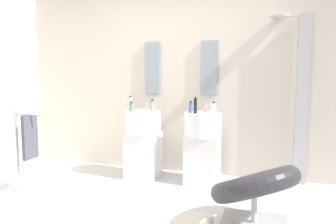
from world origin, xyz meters
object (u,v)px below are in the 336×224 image
at_px(soap_bottle_white, 214,107).
at_px(soap_bottle_green, 131,107).
at_px(soap_bottle_blue, 191,107).
at_px(soap_bottle_black, 195,106).
at_px(coffee_mug, 209,221).
at_px(soap_bottle_clear, 130,104).
at_px(pedestal_sink_right, 203,146).
at_px(towel_rack, 28,139).
at_px(lounge_chair, 255,190).
at_px(soap_bottle_grey, 152,106).
at_px(pedestal_sink_left, 143,142).
at_px(shower_column, 301,96).

bearing_deg(soap_bottle_white, soap_bottle_green, -169.24).
distance_m(soap_bottle_blue, soap_bottle_black, 0.10).
relative_size(coffee_mug, soap_bottle_clear, 0.52).
xyz_separation_m(pedestal_sink_right, towel_rack, (-1.80, -0.94, 0.16)).
bearing_deg(lounge_chair, soap_bottle_blue, 127.44).
height_order(soap_bottle_grey, soap_bottle_white, soap_bottle_grey).
bearing_deg(towel_rack, pedestal_sink_left, 42.79).
distance_m(lounge_chair, coffee_mug, 0.48).
height_order(soap_bottle_blue, soap_bottle_white, soap_bottle_blue).
bearing_deg(lounge_chair, pedestal_sink_right, 121.61).
height_order(shower_column, towel_rack, shower_column).
xyz_separation_m(pedestal_sink_left, soap_bottle_clear, (-0.15, -0.05, 0.50)).
height_order(soap_bottle_green, soap_bottle_white, soap_bottle_white).
height_order(shower_column, soap_bottle_blue, shower_column).
xyz_separation_m(shower_column, soap_bottle_white, (-1.02, -0.21, -0.14)).
height_order(lounge_chair, soap_bottle_white, soap_bottle_white).
xyz_separation_m(pedestal_sink_right, soap_bottle_blue, (-0.15, -0.02, 0.48)).
distance_m(lounge_chair, soap_bottle_clear, 2.02).
relative_size(pedestal_sink_right, towel_rack, 1.03).
xyz_separation_m(soap_bottle_grey, soap_bottle_green, (-0.23, -0.14, -0.01)).
distance_m(pedestal_sink_left, soap_bottle_clear, 0.53).
height_order(soap_bottle_clear, soap_bottle_green, soap_bottle_clear).
bearing_deg(pedestal_sink_left, coffee_mug, -47.53).
bearing_deg(soap_bottle_blue, pedestal_sink_right, 7.69).
height_order(pedestal_sink_left, soap_bottle_white, soap_bottle_white).
relative_size(coffee_mug, soap_bottle_blue, 0.70).
bearing_deg(shower_column, soap_bottle_grey, -171.65).
distance_m(pedestal_sink_left, soap_bottle_black, 0.87).
xyz_separation_m(towel_rack, soap_bottle_clear, (0.86, 0.88, 0.34)).
bearing_deg(soap_bottle_green, coffee_mug, -42.41).
height_order(towel_rack, soap_bottle_clear, soap_bottle_clear).
relative_size(soap_bottle_green, soap_bottle_white, 0.94).
distance_m(pedestal_sink_left, shower_column, 2.04).
bearing_deg(soap_bottle_black, soap_bottle_blue, 138.77).
bearing_deg(pedestal_sink_left, soap_bottle_blue, -1.81).
distance_m(shower_column, soap_bottle_grey, 1.83).
relative_size(lounge_chair, soap_bottle_clear, 5.66).
bearing_deg(lounge_chair, towel_rack, 176.33).
relative_size(soap_bottle_blue, soap_bottle_clear, 0.74).
bearing_deg(soap_bottle_blue, soap_bottle_grey, 171.97).
relative_size(soap_bottle_grey, soap_bottle_blue, 0.99).
distance_m(towel_rack, soap_bottle_clear, 1.28).
xyz_separation_m(pedestal_sink_left, shower_column, (1.92, 0.32, 0.61)).
distance_m(pedestal_sink_right, soap_bottle_grey, 0.83).
height_order(pedestal_sink_left, coffee_mug, pedestal_sink_left).
distance_m(lounge_chair, soap_bottle_black, 1.41).
bearing_deg(pedestal_sink_left, soap_bottle_clear, -161.16).
xyz_separation_m(pedestal_sink_left, pedestal_sink_right, (0.79, 0.00, 0.00)).
bearing_deg(soap_bottle_grey, shower_column, 8.35).
xyz_separation_m(lounge_chair, coffee_mug, (-0.37, -0.10, -0.29)).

